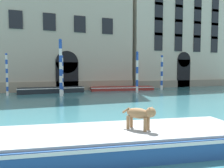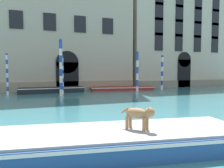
{
  "view_description": "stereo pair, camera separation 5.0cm",
  "coord_description": "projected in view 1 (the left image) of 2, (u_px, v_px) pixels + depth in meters",
  "views": [
    {
      "loc": [
        -3.58,
        0.85,
        2.18
      ],
      "look_at": [
        1.71,
        15.06,
        1.2
      ],
      "focal_mm": 35.0,
      "sensor_mm": 36.0,
      "label": 1
    },
    {
      "loc": [
        -3.53,
        0.83,
        2.18
      ],
      "look_at": [
        1.71,
        15.06,
        1.2
      ],
      "focal_mm": 35.0,
      "sensor_mm": 36.0,
      "label": 2
    }
  ],
  "objects": [
    {
      "name": "mooring_pole_1",
      "position": [
        162.0,
        72.0,
        23.7
      ],
      "size": [
        0.26,
        0.26,
        3.78
      ],
      "color": "white",
      "rests_on": "ground_plane"
    },
    {
      "name": "boat_foreground",
      "position": [
        95.0,
        141.0,
        5.77
      ],
      "size": [
        8.85,
        3.56,
        0.57
      ],
      "rotation": [
        0.0,
        0.0,
        -0.16
      ],
      "color": "#234C8C",
      "rests_on": "ground_plane"
    },
    {
      "name": "palazzo_left",
      "position": [
        61.0,
        13.0,
        25.02
      ],
      "size": [
        15.38,
        6.13,
        17.41
      ],
      "color": "#B2A893",
      "rests_on": "ground_plane"
    },
    {
      "name": "palazzo_right",
      "position": [
        174.0,
        37.0,
        30.52
      ],
      "size": [
        14.49,
        6.13,
        13.48
      ],
      "color": "#BCB29E",
      "rests_on": "ground_plane"
    },
    {
      "name": "boat_moored_near_palazzo",
      "position": [
        51.0,
        90.0,
        20.79
      ],
      "size": [
        6.12,
        1.66,
        0.53
      ],
      "rotation": [
        0.0,
        0.0,
        0.03
      ],
      "color": "black",
      "rests_on": "ground_plane"
    },
    {
      "name": "mooring_pole_2",
      "position": [
        62.0,
        74.0,
        19.4
      ],
      "size": [
        0.29,
        0.29,
        3.52
      ],
      "color": "white",
      "rests_on": "ground_plane"
    },
    {
      "name": "mooring_pole_3",
      "position": [
        61.0,
        67.0,
        18.08
      ],
      "size": [
        0.27,
        0.27,
        4.74
      ],
      "color": "white",
      "rests_on": "ground_plane"
    },
    {
      "name": "mooring_pole_4",
      "position": [
        7.0,
        74.0,
        18.46
      ],
      "size": [
        0.19,
        0.19,
        3.61
      ],
      "color": "white",
      "rests_on": "ground_plane"
    },
    {
      "name": "boat_moored_far",
      "position": [
        122.0,
        88.0,
        23.63
      ],
      "size": [
        6.97,
        2.7,
        0.37
      ],
      "rotation": [
        0.0,
        0.0,
        -0.14
      ],
      "color": "maroon",
      "rests_on": "ground_plane"
    },
    {
      "name": "mooring_pole_0",
      "position": [
        137.0,
        72.0,
        20.63
      ],
      "size": [
        0.25,
        0.25,
        3.93
      ],
      "color": "white",
      "rests_on": "ground_plane"
    },
    {
      "name": "dog_on_deck",
      "position": [
        140.0,
        114.0,
        5.87
      ],
      "size": [
        0.67,
        0.83,
        0.66
      ],
      "rotation": [
        0.0,
        0.0,
        -0.92
      ],
      "color": "#997047",
      "rests_on": "boat_foreground"
    }
  ]
}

